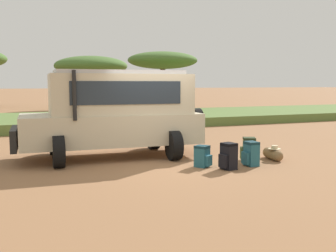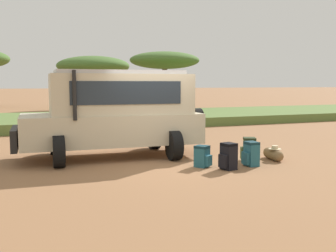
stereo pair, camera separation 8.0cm
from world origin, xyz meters
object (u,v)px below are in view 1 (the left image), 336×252
(backpack_cluster_center, at_px, (249,149))
(backpack_near_rear_wheel, at_px, (228,157))
(safari_vehicle, at_px, (115,112))
(acacia_tree_left_mid, at_px, (91,66))
(backpack_outermost, at_px, (251,154))
(acacia_tree_centre_back, at_px, (163,61))
(backpack_beside_front_wheel, at_px, (202,157))
(duffel_bag_low_black_case, at_px, (273,154))

(backpack_cluster_center, relative_size, backpack_near_rear_wheel, 0.98)
(safari_vehicle, xyz_separation_m, acacia_tree_left_mid, (3.34, 20.24, 2.12))
(acacia_tree_left_mid, bearing_deg, safari_vehicle, -99.38)
(backpack_near_rear_wheel, relative_size, backpack_outermost, 1.04)
(safari_vehicle, relative_size, acacia_tree_centre_back, 1.12)
(backpack_cluster_center, bearing_deg, backpack_near_rear_wheel, -146.14)
(safari_vehicle, relative_size, backpack_outermost, 8.72)
(backpack_beside_front_wheel, height_order, backpack_outermost, backpack_outermost)
(backpack_beside_front_wheel, relative_size, backpack_near_rear_wheel, 0.83)
(backpack_beside_front_wheel, height_order, acacia_tree_left_mid, acacia_tree_left_mid)
(acacia_tree_left_mid, bearing_deg, backpack_beside_front_wheel, -94.29)
(backpack_near_rear_wheel, xyz_separation_m, duffel_bag_low_black_case, (1.77, 0.60, -0.16))
(backpack_near_rear_wheel, bearing_deg, duffel_bag_low_black_case, 18.82)
(backpack_beside_front_wheel, distance_m, duffel_bag_low_black_case, 2.23)
(backpack_cluster_center, relative_size, backpack_outermost, 1.03)
(backpack_cluster_center, xyz_separation_m, backpack_outermost, (-0.30, -0.56, -0.01))
(acacia_tree_centre_back, bearing_deg, safari_vehicle, -116.17)
(duffel_bag_low_black_case, bearing_deg, acacia_tree_centre_back, 78.97)
(backpack_near_rear_wheel, distance_m, acacia_tree_left_mid, 23.11)
(backpack_beside_front_wheel, distance_m, acacia_tree_left_mid, 22.67)
(backpack_beside_front_wheel, distance_m, backpack_outermost, 1.25)
(safari_vehicle, bearing_deg, backpack_near_rear_wheel, -51.06)
(safari_vehicle, height_order, backpack_beside_front_wheel, safari_vehicle)
(safari_vehicle, height_order, acacia_tree_left_mid, acacia_tree_left_mid)
(backpack_cluster_center, bearing_deg, safari_vehicle, 148.78)
(backpack_outermost, relative_size, duffel_bag_low_black_case, 0.71)
(safari_vehicle, bearing_deg, duffel_bag_low_black_case, -27.46)
(duffel_bag_low_black_case, xyz_separation_m, acacia_tree_left_mid, (-0.55, 22.27, 3.26))
(safari_vehicle, xyz_separation_m, backpack_beside_front_wheel, (1.66, -2.14, -1.03))
(backpack_cluster_center, distance_m, backpack_near_rear_wheel, 1.26)
(duffel_bag_low_black_case, bearing_deg, backpack_beside_front_wheel, -176.99)
(backpack_outermost, distance_m, acacia_tree_centre_back, 17.76)
(backpack_cluster_center, xyz_separation_m, acacia_tree_centre_back, (3.93, 16.37, 3.31))
(backpack_cluster_center, height_order, acacia_tree_left_mid, acacia_tree_left_mid)
(safari_vehicle, distance_m, acacia_tree_left_mid, 20.63)
(safari_vehicle, xyz_separation_m, duffel_bag_low_black_case, (3.89, -2.02, -1.14))
(safari_vehicle, bearing_deg, backpack_outermost, -40.88)
(backpack_near_rear_wheel, bearing_deg, backpack_cluster_center, 33.86)
(safari_vehicle, distance_m, backpack_outermost, 3.92)
(backpack_cluster_center, bearing_deg, acacia_tree_centre_back, 76.50)
(backpack_cluster_center, xyz_separation_m, backpack_near_rear_wheel, (-1.05, -0.70, 0.00))
(safari_vehicle, relative_size, acacia_tree_left_mid, 0.95)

